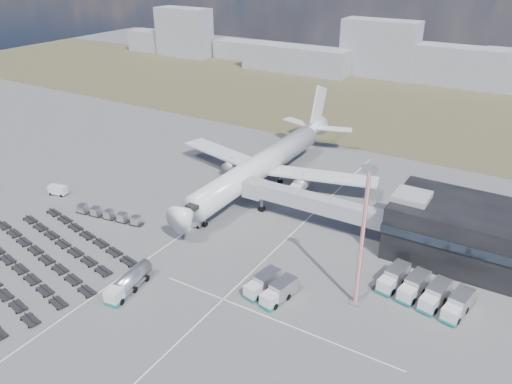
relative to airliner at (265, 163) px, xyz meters
The scene contains 16 objects.
ground 32.81m from the airliner, 90.00° to the right, with size 420.00×420.00×0.00m, color #565659.
grass_strip 77.80m from the airliner, 90.00° to the left, with size 420.00×90.00×0.01m, color brown.
lane_markings 31.41m from the airliner, 71.60° to the right, with size 47.12×110.00×0.01m.
terminal 48.51m from the airliner, ahead, with size 30.40×16.40×11.00m.
jet_bridge 19.89m from the airliner, 36.93° to the right, with size 30.30×3.80×7.05m.
airliner is the anchor object (origin of this frame).
skyline 117.87m from the airliner, 91.11° to the left, with size 291.86×25.21×24.32m.
fuel_tanker 46.41m from the airliner, 87.84° to the right, with size 3.65×10.00×3.16m.
pushback_tug 24.89m from the airliner, 95.26° to the right, with size 3.60×2.02×1.59m, color silver.
utility_van 46.88m from the airliner, 141.88° to the right, with size 4.05×1.83×2.18m, color silver.
catering_truck 11.19m from the airliner, 22.07° to the right, with size 3.46×6.53×2.85m.
service_trucks_near 41.99m from the airliner, 58.44° to the right, with size 6.86×7.77×2.76m.
service_trucks_far 49.31m from the airliner, 29.20° to the right, with size 14.06×9.36×2.89m.
uld_row 36.40m from the airliner, 121.11° to the right, with size 15.92×3.98×1.74m.
baggage_dollies 53.84m from the airliner, 111.96° to the right, with size 37.91×30.98×0.80m.
floodlight_mast 46.13m from the airliner, 41.70° to the right, with size 2.22×1.79×23.25m.
Camera 1 is at (53.08, -59.30, 49.65)m, focal length 35.00 mm.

